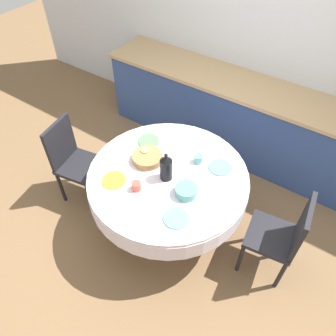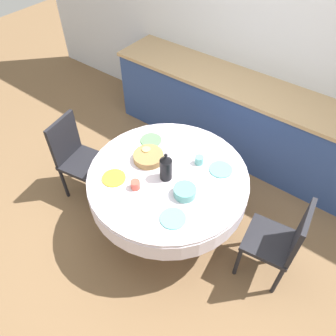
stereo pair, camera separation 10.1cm
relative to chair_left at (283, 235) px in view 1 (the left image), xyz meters
The scene contains 17 objects.
ground_plane 1.17m from the chair_left, behind, with size 12.00×12.00×0.00m, color brown.
wall_back 2.08m from the chair_left, 122.75° to the left, with size 7.00×0.05×2.60m.
kitchen_counter 1.65m from the chair_left, 129.04° to the left, with size 3.24×0.64×0.92m.
dining_table 1.06m from the chair_left, behind, with size 1.42×1.42×0.75m.
chair_left is the anchor object (origin of this frame).
chair_right 2.10m from the chair_left, behind, with size 0.46×0.46×0.93m.
plate_near_left 1.48m from the chair_left, 161.65° to the right, with size 0.20×0.20×0.01m, color yellow.
cup_near_left 1.27m from the chair_left, 159.96° to the right, with size 0.08×0.08×0.08m, color #CC4C3D.
plate_near_right 0.91m from the chair_left, 146.19° to the right, with size 0.20×0.20×0.01m, color #60BCB7.
cup_near_right 0.85m from the chair_left, 160.41° to the right, with size 0.08×0.08×0.08m, color #DBB766.
plate_far_left 1.46m from the chair_left, behind, with size 0.20×0.20×0.01m, color #5BA85B.
cup_far_left 1.37m from the chair_left, behind, with size 0.08×0.08×0.08m, color #DBB766.
plate_far_right 0.76m from the chair_left, 165.60° to the left, with size 0.20×0.20×0.01m, color #60BCB7.
cup_far_right 0.95m from the chair_left, behind, with size 0.08×0.08×0.08m, color #5BA39E.
coffee_carafe 1.11m from the chair_left, behind, with size 0.11×0.11×0.28m.
bread_basket 1.32m from the chair_left, behind, with size 0.28×0.28×0.06m, color olive.
fruit_bowl 0.87m from the chair_left, 163.29° to the right, with size 0.19×0.19×0.08m, color #569993.
Camera 1 is at (1.07, -1.59, 2.85)m, focal length 35.00 mm.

